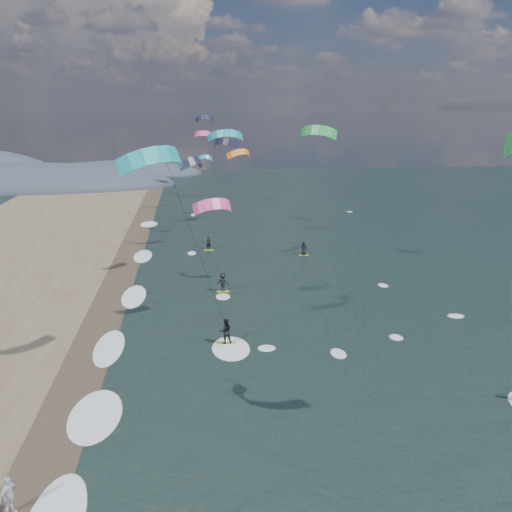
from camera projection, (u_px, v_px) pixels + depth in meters
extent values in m
plane|color=black|center=(308.00, 470.00, 25.89)|extent=(260.00, 260.00, 0.00)
cube|color=#382D23|center=(78.00, 382.00, 34.17)|extent=(3.00, 240.00, 0.00)
ellipsoid|color=#3D4756|center=(20.00, 187.00, 117.57)|extent=(64.00, 24.00, 10.00)
ellipsoid|color=#3D4756|center=(120.00, 175.00, 138.79)|extent=(40.00, 18.00, 7.00)
cube|color=#ABC322|center=(226.00, 343.00, 39.73)|extent=(1.41, 0.43, 0.07)
imported|color=black|center=(226.00, 331.00, 39.50)|extent=(0.92, 0.75, 1.79)
ellipsoid|color=white|center=(231.00, 348.00, 39.00)|extent=(2.60, 4.20, 0.12)
cylinder|color=black|center=(199.00, 252.00, 34.78)|extent=(0.02, 0.02, 14.13)
cube|color=#ABC322|center=(223.00, 291.00, 50.99)|extent=(1.10, 0.35, 0.05)
imported|color=black|center=(223.00, 282.00, 50.78)|extent=(1.22, 0.94, 1.66)
cube|color=#ABC322|center=(304.00, 255.00, 63.60)|extent=(1.10, 0.35, 0.05)
imported|color=black|center=(304.00, 248.00, 63.40)|extent=(0.79, 0.56, 1.52)
cube|color=#ABC322|center=(209.00, 250.00, 65.82)|extent=(1.10, 0.35, 0.05)
imported|color=black|center=(209.00, 243.00, 65.62)|extent=(0.60, 0.42, 1.57)
ellipsoid|color=white|center=(87.00, 416.00, 30.46)|extent=(2.40, 5.40, 0.11)
ellipsoid|color=white|center=(109.00, 348.00, 39.11)|extent=(2.40, 5.40, 0.11)
ellipsoid|color=white|center=(126.00, 297.00, 49.68)|extent=(2.40, 5.40, 0.11)
ellipsoid|color=white|center=(139.00, 256.00, 63.14)|extent=(2.40, 5.40, 0.11)
ellipsoid|color=white|center=(150.00, 224.00, 80.44)|extent=(2.40, 5.40, 0.11)
imported|color=silver|center=(8.00, 496.00, 22.90)|extent=(0.82, 1.08, 1.70)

